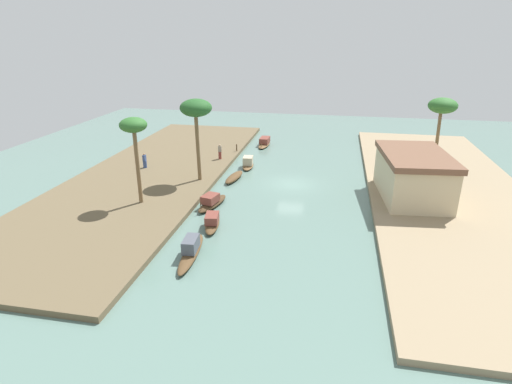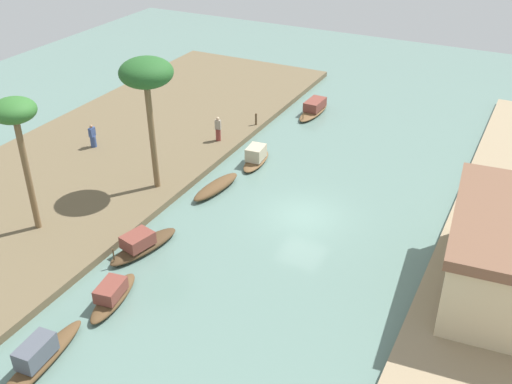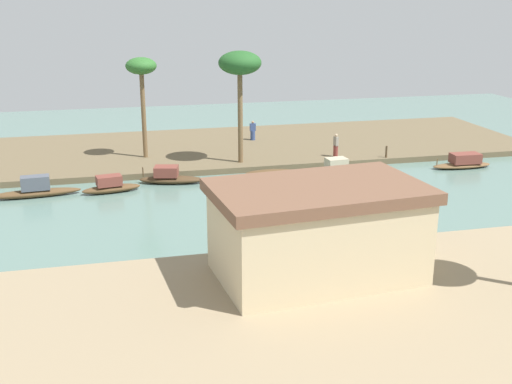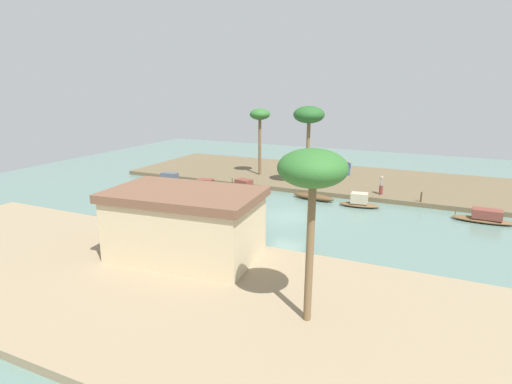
# 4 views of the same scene
# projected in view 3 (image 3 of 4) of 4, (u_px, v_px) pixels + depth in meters

# --- Properties ---
(river_water) EXTENTS (71.82, 71.82, 0.00)m
(river_water) POSITION_uv_depth(u_px,v_px,m) (296.00, 204.00, 36.69)
(river_water) COLOR slate
(river_water) RESTS_ON ground
(riverbank_left) EXTENTS (43.85, 13.74, 0.40)m
(riverbank_left) POSITION_uv_depth(u_px,v_px,m) (244.00, 147.00, 49.63)
(riverbank_left) COLOR brown
(riverbank_left) RESTS_ON ground
(riverbank_right) EXTENTS (43.85, 13.74, 0.40)m
(riverbank_right) POSITION_uv_depth(u_px,v_px,m) (405.00, 313.00, 23.63)
(riverbank_right) COLOR #937F60
(riverbank_right) RESTS_ON ground
(sampan_with_red_awning) EXTENTS (5.38, 1.35, 1.27)m
(sampan_with_red_awning) POSITION_uv_depth(u_px,v_px,m) (35.00, 190.00, 37.79)
(sampan_with_red_awning) COLOR brown
(sampan_with_red_awning) RESTS_ON river_water
(sampan_midstream) EXTENTS (4.26, 2.04, 1.11)m
(sampan_midstream) POSITION_uv_depth(u_px,v_px,m) (170.00, 177.00, 40.56)
(sampan_midstream) COLOR #47331E
(sampan_midstream) RESTS_ON river_water
(sampan_downstream_large) EXTENTS (3.98, 1.49, 0.54)m
(sampan_downstream_large) POSITION_uv_depth(u_px,v_px,m) (274.00, 173.00, 41.90)
(sampan_downstream_large) COLOR brown
(sampan_downstream_large) RESTS_ON river_water
(sampan_with_tall_canopy) EXTENTS (4.31, 1.33, 1.02)m
(sampan_with_tall_canopy) POSITION_uv_depth(u_px,v_px,m) (463.00, 162.00, 44.18)
(sampan_with_tall_canopy) COLOR brown
(sampan_with_tall_canopy) RESTS_ON river_water
(sampan_near_left_bank) EXTENTS (3.65, 1.55, 1.06)m
(sampan_near_left_bank) POSITION_uv_depth(u_px,v_px,m) (111.00, 186.00, 38.66)
(sampan_near_left_bank) COLOR brown
(sampan_near_left_bank) RESTS_ON river_water
(sampan_upstream_small) EXTENTS (3.35, 1.39, 1.19)m
(sampan_upstream_small) POSITION_uv_depth(u_px,v_px,m) (336.00, 169.00, 42.28)
(sampan_upstream_small) COLOR brown
(sampan_upstream_small) RESTS_ON river_water
(person_on_near_bank) EXTENTS (0.40, 0.42, 1.68)m
(person_on_near_bank) POSITION_uv_depth(u_px,v_px,m) (336.00, 147.00, 45.51)
(person_on_near_bank) COLOR brown
(person_on_near_bank) RESTS_ON riverbank_left
(person_by_mooring) EXTENTS (0.46, 0.40, 1.54)m
(person_by_mooring) POSITION_uv_depth(u_px,v_px,m) (253.00, 132.00, 50.83)
(person_by_mooring) COLOR #33477A
(person_by_mooring) RESTS_ON riverbank_left
(mooring_post) EXTENTS (0.14, 0.14, 0.84)m
(mooring_post) POSITION_uv_depth(u_px,v_px,m) (386.00, 152.00, 45.38)
(mooring_post) COLOR #4C3823
(mooring_post) RESTS_ON riverbank_left
(palm_tree_left_near) EXTENTS (2.88, 2.88, 7.59)m
(palm_tree_left_near) POSITION_uv_depth(u_px,v_px,m) (240.00, 66.00, 42.33)
(palm_tree_left_near) COLOR brown
(palm_tree_left_near) RESTS_ON riverbank_left
(palm_tree_left_far) EXTENTS (2.13, 2.13, 7.04)m
(palm_tree_left_far) POSITION_uv_depth(u_px,v_px,m) (141.00, 71.00, 43.80)
(palm_tree_left_far) COLOR brown
(palm_tree_left_far) RESTS_ON riverbank_left
(riverside_building) EXTENTS (8.88, 5.93, 3.87)m
(riverside_building) POSITION_uv_depth(u_px,v_px,m) (317.00, 230.00, 25.80)
(riverside_building) COLOR beige
(riverside_building) RESTS_ON riverbank_right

